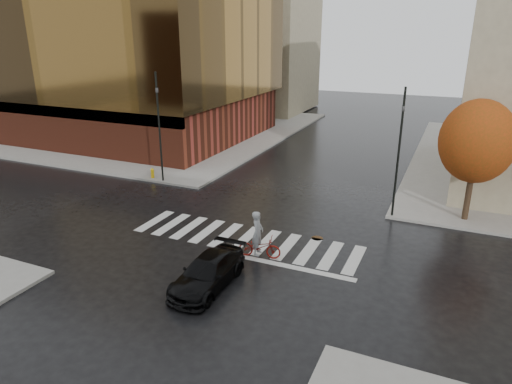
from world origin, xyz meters
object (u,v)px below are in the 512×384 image
at_px(cyclist, 259,242).
at_px(fire_hydrant, 152,173).
at_px(traffic_light_nw, 159,121).
at_px(sedan, 208,273).
at_px(traffic_light_ne, 399,146).

distance_m(cyclist, fire_hydrant, 13.65).
bearing_deg(fire_hydrant, traffic_light_nw, -11.31).
relative_size(sedan, traffic_light_ne, 0.61).
bearing_deg(cyclist, sedan, 154.45).
xyz_separation_m(traffic_light_ne, fire_hydrant, (-16.30, 0.20, -3.60)).
height_order(sedan, cyclist, cyclist).
xyz_separation_m(cyclist, traffic_light_ne, (4.90, 7.30, 3.36)).
relative_size(cyclist, traffic_light_nw, 0.31).
xyz_separation_m(sedan, fire_hydrant, (-10.54, 10.68, -0.10)).
distance_m(cyclist, traffic_light_nw, 13.18).
bearing_deg(cyclist, traffic_light_nw, 44.47).
distance_m(sedan, traffic_light_nw, 14.63).
distance_m(traffic_light_nw, traffic_light_ne, 15.30).
height_order(traffic_light_nw, fire_hydrant, traffic_light_nw).
bearing_deg(traffic_light_ne, sedan, 44.67).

